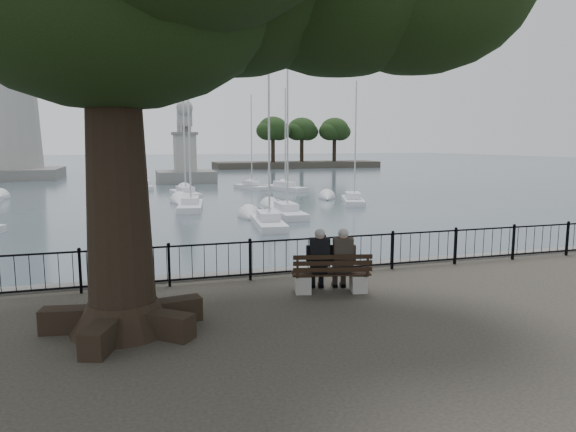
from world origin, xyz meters
name	(u,v)px	position (x,y,z in m)	size (l,w,h in m)	color
harbor	(283,290)	(0.00, 3.00, -0.50)	(260.00, 260.00, 1.20)	#605F5C
railing	(288,256)	(0.00, 2.50, 0.56)	(22.06, 0.06, 1.00)	black
bench	(331,279)	(0.56, 0.88, 0.33)	(1.88, 0.93, 0.95)	gray
person_left	(319,262)	(0.31, 1.04, 0.70)	(0.54, 0.81, 1.51)	black
person_right	(342,262)	(0.83, 0.93, 0.70)	(0.54, 0.81, 1.51)	black
lighthouse	(7,66)	(-18.00, 62.00, 12.80)	(10.72, 10.72, 32.58)	#605F5C
lion_monument	(185,161)	(2.00, 49.92, 1.37)	(6.40, 6.40, 9.34)	#605F5C
sailboat_b	(191,204)	(-0.10, 25.13, -0.65)	(2.33, 5.66, 12.00)	silver
sailboat_c	(268,221)	(3.10, 16.48, -0.69)	(1.92, 5.14, 9.97)	silver
sailboat_d	(353,199)	(11.88, 25.13, -0.71)	(2.93, 5.17, 9.06)	silver
sailboat_f	(185,193)	(0.39, 33.75, -0.69)	(2.26, 5.72, 10.69)	silver
sailboat_g	(251,186)	(7.26, 38.98, -0.70)	(2.80, 4.85, 9.17)	silver
sailboat_h	(144,185)	(-2.81, 42.57, -0.67)	(1.73, 4.80, 10.48)	silver
sailboat_i	(284,187)	(9.96, 36.70, -0.70)	(3.49, 5.45, 9.66)	silver
sailboat_j	(286,210)	(5.19, 20.11, -0.67)	(1.55, 5.21, 11.16)	silver
far_shore	(300,146)	(25.54, 79.46, 3.00)	(30.00, 8.60, 9.18)	#2B2924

